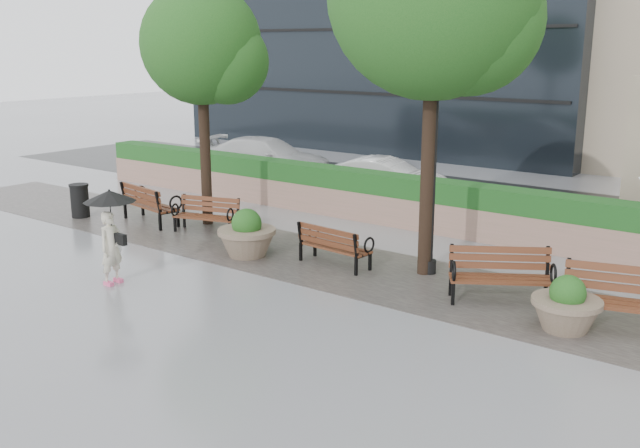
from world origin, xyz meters
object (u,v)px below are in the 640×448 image
Objects in this scene: bench_2 at (334,254)px; car_left at (267,158)px; bench_3 at (500,287)px; planter_right at (566,309)px; planter_left at (247,238)px; bench_4 at (625,314)px; lamppost at (432,194)px; trash_bin at (80,202)px; bench_1 at (207,222)px; bench_0 at (151,212)px; pedestrian at (111,228)px; car_right at (385,178)px.

car_left reaches higher than bench_2.
planter_right is at bearing -56.09° from bench_3.
planter_left reaches higher than planter_right.
bench_2 is 6.11m from bench_4.
planter_left is 4.41m from lamppost.
bench_3 is 2.22× the size of trash_bin.
bench_1 is at bearing 157.51° from planter_left.
bench_4 is 2.42× the size of trash_bin.
trash_bin is at bearing 29.31° from bench_0.
planter_left reaches higher than bench_1.
bench_4 reaches higher than bench_2.
bench_4 is at bearing 3.66° from planter_left.
bench_3 reaches higher than bench_2.
trash_bin is (-2.11, -0.75, 0.14)m from bench_0.
trash_bin is 0.23× the size of lamppost.
pedestrian reaches higher than car_left.
bench_0 is 8.38m from lamppost.
trash_bin is at bearing 166.16° from car_left.
pedestrian is at bearing -29.04° from trash_bin.
car_right is (-0.92, 7.46, 0.19)m from planter_left.
planter_left is at bearing 176.29° from car_right.
car_left is at bearing 20.16° from pedestrian.
bench_0 is 1.03× the size of bench_3.
planter_right is at bearing -162.42° from bench_4.
planter_right is (-0.82, -0.53, 0.06)m from bench_4.
pedestrian is (-2.90, -3.66, 0.90)m from bench_2.
bench_4 is 1.63× the size of planter_left.
bench_1 is 4.35m from bench_2.
bench_4 is (2.28, -0.12, 0.02)m from bench_3.
bench_1 is 0.47× the size of car_right.
planter_left is at bearing 168.16° from bench_4.
lamppost is 1.03× the size of car_right.
bench_3 reaches higher than planter_right.
planter_right is 8.77m from pedestrian.
bench_2 is 2.13m from planter_left.
lamppost is (6.28, 0.42, 1.47)m from bench_1.
planter_left is at bearing 179.78° from bench_0.
bench_0 is 11.61m from planter_right.
bench_4 is at bearing -138.13° from car_right.
pedestrian reaches higher than bench_1.
bench_1 is 4.36m from pedestrian.
car_right is at bearing -61.55° from bench_2.
lamppost is at bearing -12.83° from bench_1.
bench_2 is 0.46× the size of car_right.
bench_3 is (8.17, -0.31, 0.03)m from bench_1.
planter_right is at bearing -75.79° from pedestrian.
bench_0 is at bearing 147.54° from bench_3.
planter_left reaches higher than bench_4.
bench_3 is 14.23m from car_left.
bench_3 is 12.26m from trash_bin.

